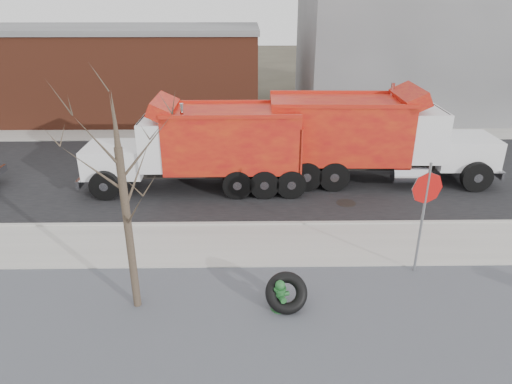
{
  "coord_description": "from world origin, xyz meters",
  "views": [
    {
      "loc": [
        -0.47,
        -11.67,
        6.89
      ],
      "look_at": [
        -0.28,
        1.06,
        1.4
      ],
      "focal_mm": 32.0,
      "sensor_mm": 36.0,
      "label": 1
    }
  ],
  "objects_px": {
    "truck_tire": "(286,293)",
    "dump_truck_red_b": "(204,144)",
    "fire_hydrant": "(280,297)",
    "stop_sign": "(425,201)",
    "dump_truck_red_a": "(369,135)"
  },
  "relations": [
    {
      "from": "truck_tire",
      "to": "stop_sign",
      "type": "distance_m",
      "value": 4.25
    },
    {
      "from": "stop_sign",
      "to": "dump_truck_red_b",
      "type": "relative_size",
      "value": 0.38
    },
    {
      "from": "fire_hydrant",
      "to": "stop_sign",
      "type": "bearing_deg",
      "value": 2.41
    },
    {
      "from": "fire_hydrant",
      "to": "stop_sign",
      "type": "height_order",
      "value": "stop_sign"
    },
    {
      "from": "dump_truck_red_b",
      "to": "dump_truck_red_a",
      "type": "bearing_deg",
      "value": -173.97
    },
    {
      "from": "fire_hydrant",
      "to": "dump_truck_red_a",
      "type": "xyz_separation_m",
      "value": [
        3.96,
        8.27,
        1.52
      ]
    },
    {
      "from": "fire_hydrant",
      "to": "dump_truck_red_a",
      "type": "relative_size",
      "value": 0.09
    },
    {
      "from": "fire_hydrant",
      "to": "stop_sign",
      "type": "relative_size",
      "value": 0.26
    },
    {
      "from": "stop_sign",
      "to": "dump_truck_red_b",
      "type": "distance_m",
      "value": 8.58
    },
    {
      "from": "truck_tire",
      "to": "dump_truck_red_a",
      "type": "bearing_deg",
      "value": 65.15
    },
    {
      "from": "fire_hydrant",
      "to": "stop_sign",
      "type": "xyz_separation_m",
      "value": [
        3.75,
        1.58,
        1.74
      ]
    },
    {
      "from": "truck_tire",
      "to": "dump_truck_red_b",
      "type": "distance_m",
      "value": 8.04
    },
    {
      "from": "truck_tire",
      "to": "dump_truck_red_b",
      "type": "bearing_deg",
      "value": 108.8
    },
    {
      "from": "truck_tire",
      "to": "fire_hydrant",
      "type": "bearing_deg",
      "value": -160.92
    },
    {
      "from": "dump_truck_red_a",
      "to": "fire_hydrant",
      "type": "bearing_deg",
      "value": -114.16
    }
  ]
}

